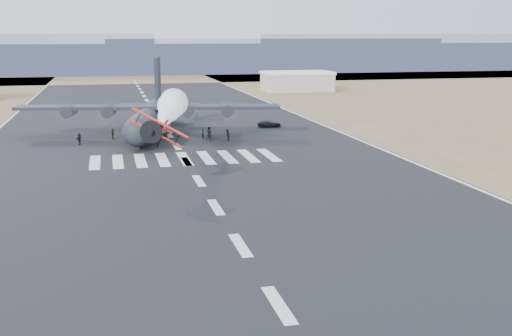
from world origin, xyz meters
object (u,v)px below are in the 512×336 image
object	(u,v)px
crew_h	(227,135)
crew_d	(113,134)
transport_aircraft	(151,115)
crew_c	(210,135)
hangar_right	(297,81)
crew_b	(209,132)
crew_g	(203,134)
crew_f	(79,139)
aerobatic_biplane	(158,130)
support_vehicle	(269,124)
crew_e	(142,138)
crew_a	(158,138)

from	to	relation	value
crew_h	crew_d	bearing A→B (deg)	-89.97
transport_aircraft	crew_c	size ratio (longest dim) A/B	24.53
transport_aircraft	hangar_right	bearing A→B (deg)	68.28
crew_d	crew_b	bearing A→B (deg)	-112.64
crew_d	crew_g	distance (m)	14.73
transport_aircraft	crew_g	xyz separation A→B (m)	(7.77, -7.69, -2.39)
transport_aircraft	crew_h	world-z (taller)	transport_aircraft
crew_d	crew_f	size ratio (longest dim) A/B	0.96
aerobatic_biplane	crew_f	distance (m)	33.27
aerobatic_biplane	crew_c	bearing A→B (deg)	80.44
crew_f	crew_g	bearing A→B (deg)	112.27
hangar_right	crew_h	world-z (taller)	hangar_right
transport_aircraft	crew_h	xyz separation A→B (m)	(11.47, -9.54, -2.32)
support_vehicle	crew_e	world-z (taller)	crew_e
transport_aircraft	crew_b	distance (m)	11.03
crew_c	support_vehicle	bearing A→B (deg)	-112.21
crew_h	crew_b	bearing A→B (deg)	-131.09
crew_a	crew_e	xyz separation A→B (m)	(-2.30, 1.08, -0.03)
crew_b	aerobatic_biplane	bearing A→B (deg)	143.86
crew_c	crew_d	distance (m)	16.00
hangar_right	crew_e	distance (m)	99.79
support_vehicle	crew_b	world-z (taller)	crew_b
crew_f	support_vehicle	bearing A→B (deg)	130.83
hangar_right	transport_aircraft	world-z (taller)	transport_aircraft
crew_c	crew_g	size ratio (longest dim) A/B	1.03
crew_e	crew_f	distance (m)	9.67
crew_b	crew_f	size ratio (longest dim) A/B	0.99
hangar_right	crew_c	distance (m)	94.66
crew_c	crew_d	size ratio (longest dim) A/B	1.01
crew_g	crew_h	xyz separation A→B (m)	(3.70, -1.85, 0.07)
transport_aircraft	crew_a	world-z (taller)	transport_aircraft
transport_aircraft	crew_d	xyz separation A→B (m)	(-6.47, -3.93, -2.38)
crew_b	crew_h	distance (m)	4.47
crew_c	transport_aircraft	bearing A→B (deg)	-22.42
crew_a	crew_g	distance (m)	7.85
crew_b	crew_c	size ratio (longest dim) A/B	1.01
aerobatic_biplane	crew_g	world-z (taller)	aerobatic_biplane
crew_f	aerobatic_biplane	bearing A→B (deg)	38.31
crew_c	crew_d	xyz separation A→B (m)	(-15.20, 5.01, -0.01)
crew_b	crew_e	world-z (taller)	crew_e
crew_d	crew_h	bearing A→B (deg)	-123.44
crew_a	crew_c	world-z (taller)	crew_a
aerobatic_biplane	crew_a	bearing A→B (deg)	95.34
transport_aircraft	crew_d	distance (m)	7.94
transport_aircraft	crew_f	size ratio (longest dim) A/B	23.94
hangar_right	aerobatic_biplane	world-z (taller)	aerobatic_biplane
crew_c	crew_g	world-z (taller)	crew_c
support_vehicle	crew_c	world-z (taller)	crew_c
hangar_right	crew_g	size ratio (longest dim) A/B	11.82
hangar_right	crew_b	world-z (taller)	hangar_right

